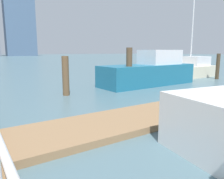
# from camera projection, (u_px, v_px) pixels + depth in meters

# --- Properties ---
(ground_plane) EXTENTS (300.00, 300.00, 0.00)m
(ground_plane) POSITION_uv_depth(u_px,v_px,m) (21.00, 80.00, 16.34)
(ground_plane) COLOR slate
(floating_dock) EXTENTS (15.63, 2.00, 0.18)m
(floating_dock) POSITION_uv_depth(u_px,v_px,m) (203.00, 104.00, 8.59)
(floating_dock) COLOR #93704C
(floating_dock) RESTS_ON ground_plane
(dock_piling_0) EXTENTS (0.33, 0.33, 1.91)m
(dock_piling_0) POSITION_uv_depth(u_px,v_px,m) (66.00, 76.00, 10.54)
(dock_piling_0) COLOR brown
(dock_piling_0) RESTS_ON ground_plane
(dock_piling_2) EXTENTS (0.34, 0.34, 2.34)m
(dock_piling_2) POSITION_uv_depth(u_px,v_px,m) (129.00, 68.00, 12.36)
(dock_piling_2) COLOR brown
(dock_piling_2) RESTS_ON ground_plane
(dock_piling_4) EXTENTS (0.28, 0.28, 1.97)m
(dock_piling_4) POSITION_uv_depth(u_px,v_px,m) (218.00, 66.00, 16.81)
(dock_piling_4) COLOR #473826
(dock_piling_4) RESTS_ON ground_plane
(moored_boat_1) EXTENTS (6.65, 2.33, 2.22)m
(moored_boat_1) POSITION_uv_depth(u_px,v_px,m) (150.00, 71.00, 14.04)
(moored_boat_1) COLOR #1E6B8C
(moored_boat_1) RESTS_ON ground_plane
(moored_boat_2) EXTENTS (4.83, 2.35, 9.00)m
(moored_boat_2) POSITION_uv_depth(u_px,v_px,m) (191.00, 69.00, 18.40)
(moored_boat_2) COLOR beige
(moored_boat_2) RESTS_ON ground_plane
(skyline_tower_3) EXTENTS (13.49, 6.95, 30.18)m
(skyline_tower_3) POSITION_uv_depth(u_px,v_px,m) (20.00, 24.00, 102.81)
(skyline_tower_3) COLOR slate
(skyline_tower_3) RESTS_ON ground_plane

